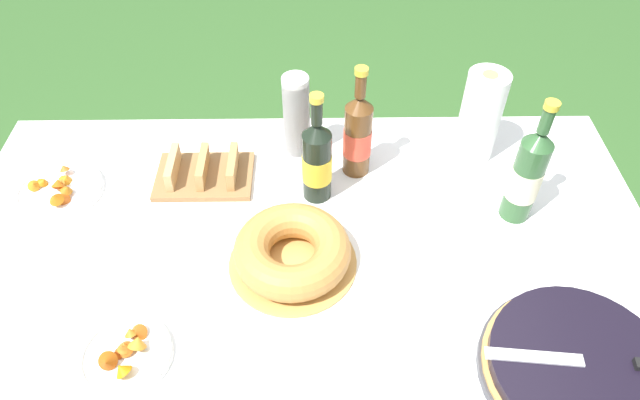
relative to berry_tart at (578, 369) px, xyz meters
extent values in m
cube|color=brown|center=(-0.55, 0.30, -0.05)|extent=(1.73, 1.09, 0.03)
cylinder|color=brown|center=(-1.36, 0.78, -0.43)|extent=(0.06, 0.06, 0.73)
cylinder|color=brown|center=(0.26, 0.78, -0.43)|extent=(0.06, 0.06, 0.73)
cube|color=white|center=(-0.55, 0.30, -0.03)|extent=(1.74, 1.10, 0.00)
cube|color=white|center=(-0.55, 0.85, -0.08)|extent=(1.74, 0.00, 0.10)
cylinder|color=#38383D|center=(0.00, 0.00, -0.02)|extent=(0.39, 0.39, 0.02)
cylinder|color=tan|center=(0.00, 0.00, 0.00)|extent=(0.38, 0.38, 0.01)
cylinder|color=black|center=(0.00, 0.00, 0.02)|extent=(0.36, 0.36, 0.03)
cube|color=silver|center=(-0.09, 0.01, 0.03)|extent=(0.19, 0.05, 0.00)
cylinder|color=tan|center=(-0.58, 0.29, -0.02)|extent=(0.30, 0.30, 0.01)
torus|color=#BC7F3D|center=(-0.58, 0.29, 0.02)|extent=(0.27, 0.27, 0.08)
cylinder|color=white|center=(-0.57, 0.69, 0.02)|extent=(0.07, 0.07, 0.09)
cylinder|color=white|center=(-0.57, 0.69, 0.03)|extent=(0.07, 0.07, 0.09)
cylinder|color=white|center=(-0.57, 0.69, 0.05)|extent=(0.07, 0.07, 0.09)
cylinder|color=white|center=(-0.57, 0.69, 0.06)|extent=(0.07, 0.07, 0.09)
cylinder|color=white|center=(-0.57, 0.69, 0.07)|extent=(0.07, 0.07, 0.09)
cylinder|color=white|center=(-0.57, 0.69, 0.08)|extent=(0.07, 0.07, 0.09)
cylinder|color=white|center=(-0.57, 0.69, 0.10)|extent=(0.07, 0.07, 0.09)
cylinder|color=white|center=(-0.57, 0.69, 0.11)|extent=(0.07, 0.07, 0.09)
cylinder|color=white|center=(-0.57, 0.69, 0.12)|extent=(0.07, 0.07, 0.09)
cylinder|color=white|center=(-0.57, 0.69, 0.14)|extent=(0.07, 0.07, 0.09)
cylinder|color=white|center=(-0.57, 0.69, 0.15)|extent=(0.07, 0.07, 0.09)
cylinder|color=white|center=(-0.57, 0.69, 0.16)|extent=(0.07, 0.07, 0.10)
cylinder|color=white|center=(-0.57, 0.69, 0.18)|extent=(0.07, 0.07, 0.09)
torus|color=white|center=(-0.57, 0.69, 0.22)|extent=(0.07, 0.07, 0.01)
cylinder|color=#2D562D|center=(-0.01, 0.45, 0.09)|extent=(0.07, 0.07, 0.23)
cylinder|color=beige|center=(-0.01, 0.45, 0.08)|extent=(0.08, 0.08, 0.09)
cone|color=#2D562D|center=(-0.01, 0.45, 0.22)|extent=(0.07, 0.07, 0.04)
cylinder|color=#2D562D|center=(-0.01, 0.45, 0.27)|extent=(0.03, 0.03, 0.06)
cylinder|color=gold|center=(-0.01, 0.45, 0.31)|extent=(0.03, 0.03, 0.02)
cylinder|color=brown|center=(-0.41, 0.62, 0.08)|extent=(0.07, 0.07, 0.21)
cylinder|color=#E54C38|center=(-0.41, 0.62, 0.07)|extent=(0.08, 0.08, 0.08)
cone|color=brown|center=(-0.41, 0.62, 0.20)|extent=(0.07, 0.07, 0.04)
cylinder|color=brown|center=(-0.41, 0.62, 0.25)|extent=(0.03, 0.03, 0.06)
cylinder|color=gold|center=(-0.41, 0.62, 0.29)|extent=(0.03, 0.03, 0.02)
cylinder|color=black|center=(-0.52, 0.52, 0.07)|extent=(0.07, 0.07, 0.20)
cylinder|color=yellow|center=(-0.52, 0.52, 0.07)|extent=(0.08, 0.08, 0.08)
cone|color=black|center=(-0.52, 0.52, 0.19)|extent=(0.07, 0.07, 0.04)
cylinder|color=black|center=(-0.52, 0.52, 0.24)|extent=(0.03, 0.03, 0.06)
cylinder|color=gold|center=(-0.52, 0.52, 0.28)|extent=(0.03, 0.03, 0.02)
cylinder|color=white|center=(-1.20, 0.54, -0.02)|extent=(0.23, 0.23, 0.01)
torus|color=white|center=(-1.20, 0.54, -0.01)|extent=(0.22, 0.22, 0.01)
cone|color=#BA5015|center=(-1.17, 0.49, 0.00)|extent=(0.04, 0.04, 0.04)
cone|color=#CC580D|center=(-1.20, 0.54, 0.00)|extent=(0.03, 0.03, 0.03)
cone|color=orange|center=(-1.19, 0.57, 0.00)|extent=(0.04, 0.04, 0.04)
cone|color=orange|center=(-1.26, 0.54, 0.00)|extent=(0.05, 0.05, 0.03)
cone|color=#C95B21|center=(-1.19, 0.54, 0.01)|extent=(0.04, 0.04, 0.03)
cone|color=#AC5F12|center=(-1.18, 0.48, 0.01)|extent=(0.05, 0.06, 0.03)
cone|color=#AC6216|center=(-1.17, 0.52, 0.01)|extent=(0.04, 0.04, 0.03)
cone|color=#C95F1D|center=(-1.20, 0.60, 0.01)|extent=(0.04, 0.04, 0.02)
cone|color=#C55A12|center=(-1.19, 0.54, 0.01)|extent=(0.05, 0.05, 0.05)
cone|color=orange|center=(-1.20, 0.54, 0.00)|extent=(0.04, 0.03, 0.04)
cone|color=#BE6E11|center=(-1.24, 0.56, 0.00)|extent=(0.04, 0.04, 0.03)
cylinder|color=white|center=(-0.92, 0.05, -0.02)|extent=(0.19, 0.19, 0.01)
torus|color=white|center=(-0.92, 0.05, -0.01)|extent=(0.19, 0.19, 0.01)
cone|color=#BF681B|center=(-0.91, 0.09, 0.00)|extent=(0.04, 0.04, 0.03)
cone|color=#A64B0F|center=(-0.94, 0.03, 0.01)|extent=(0.06, 0.06, 0.05)
cone|color=#C0621A|center=(-0.92, 0.06, 0.00)|extent=(0.04, 0.04, 0.02)
cone|color=#AE5517|center=(-0.90, 0.10, 0.00)|extent=(0.05, 0.06, 0.04)
cone|color=#C55E1C|center=(-0.92, 0.06, 0.00)|extent=(0.05, 0.05, 0.03)
cone|color=orange|center=(-0.89, 0.07, 0.00)|extent=(0.06, 0.06, 0.05)
cone|color=#AE4813|center=(-0.93, 0.05, -0.01)|extent=(0.04, 0.04, 0.03)
cone|color=#C5740A|center=(-0.91, 0.01, 0.00)|extent=(0.04, 0.05, 0.05)
cylinder|color=white|center=(-0.07, 0.68, 0.10)|extent=(0.11, 0.11, 0.26)
cylinder|color=#9E7A56|center=(-0.07, 0.68, 0.24)|extent=(0.04, 0.04, 0.00)
cube|color=olive|center=(-0.82, 0.59, -0.02)|extent=(0.26, 0.18, 0.02)
cube|color=tan|center=(-0.90, 0.59, 0.02)|extent=(0.02, 0.14, 0.06)
cube|color=#B2844C|center=(-0.82, 0.59, 0.02)|extent=(0.02, 0.14, 0.06)
cube|color=#B2844C|center=(-0.74, 0.59, 0.02)|extent=(0.02, 0.14, 0.06)
camera|label=1|loc=(-0.52, -0.54, 1.05)|focal=32.00mm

